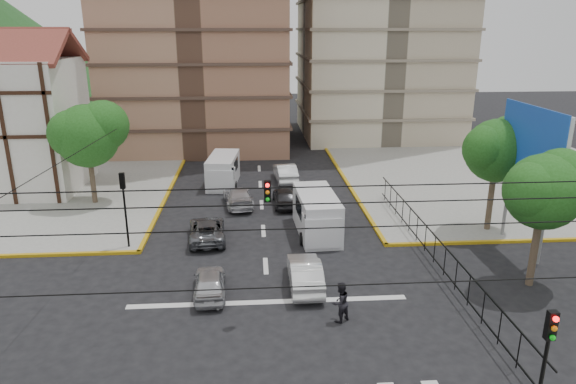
{
  "coord_description": "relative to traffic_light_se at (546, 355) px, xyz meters",
  "views": [
    {
      "loc": [
        -0.57,
        -19.95,
        12.17
      ],
      "look_at": [
        1.23,
        5.43,
        4.0
      ],
      "focal_mm": 32.0,
      "sensor_mm": 36.0,
      "label": 1
    }
  ],
  "objects": [
    {
      "name": "traffic_light_nw",
      "position": [
        -15.6,
        15.6,
        0.0
      ],
      "size": [
        0.28,
        0.22,
        4.4
      ],
      "color": "black",
      "rests_on": "ground"
    },
    {
      "name": "sidewalk_nw",
      "position": [
        -27.8,
        27.8,
        -3.04
      ],
      "size": [
        26.0,
        26.0,
        0.15
      ],
      "primitive_type": "cube",
      "color": "gray",
      "rests_on": "ground"
    },
    {
      "name": "van_right_lane",
      "position": [
        -4.53,
        16.9,
        -1.87
      ],
      "size": [
        2.49,
        5.75,
        2.55
      ],
      "rotation": [
        0.0,
        0.0,
        0.05
      ],
      "color": "silver",
      "rests_on": "ground"
    },
    {
      "name": "traffic_light_hanging",
      "position": [
        -7.8,
        5.76,
        2.79
      ],
      "size": [
        18.0,
        9.12,
        0.92
      ],
      "color": "black",
      "rests_on": "ground"
    },
    {
      "name": "car_silver_front_left",
      "position": [
        -10.54,
        9.94,
        -2.48
      ],
      "size": [
        1.69,
        3.79,
        1.26
      ],
      "primitive_type": "imported",
      "rotation": [
        0.0,
        0.0,
        3.2
      ],
      "color": "#B9B9BE",
      "rests_on": "ground"
    },
    {
      "name": "tudor_building",
      "position": [
        -26.8,
        27.8,
        2.14
      ],
      "size": [
        10.8,
        8.05,
        12.23
      ],
      "color": "silver",
      "rests_on": "ground"
    },
    {
      "name": "pedestrian_crosswalk",
      "position": [
        -4.75,
        7.17,
        -2.2
      ],
      "size": [
        1.13,
        1.07,
        1.83
      ],
      "primitive_type": "imported",
      "rotation": [
        0.0,
        0.0,
        3.74
      ],
      "color": "black",
      "rests_on": "ground"
    },
    {
      "name": "park_fence",
      "position": [
        1.2,
        12.3,
        -3.11
      ],
      "size": [
        0.1,
        22.5,
        1.66
      ],
      "primitive_type": null,
      "color": "black",
      "rests_on": "ground"
    },
    {
      "name": "tree_tudor",
      "position": [
        -19.7,
        23.81,
        2.11
      ],
      "size": [
        5.39,
        4.4,
        7.43
      ],
      "color": "#473828",
      "rests_on": "ground"
    },
    {
      "name": "sidewalk_ne",
      "position": [
        12.2,
        27.8,
        -3.04
      ],
      "size": [
        26.0,
        26.0,
        0.15
      ],
      "primitive_type": "cube",
      "color": "gray",
      "rests_on": "ground"
    },
    {
      "name": "car_darkgrey_mid_right",
      "position": [
        -6.13,
        22.47,
        -2.43
      ],
      "size": [
        1.69,
        4.02,
        1.36
      ],
      "primitive_type": "imported",
      "rotation": [
        0.0,
        0.0,
        3.16
      ],
      "color": "#252527",
      "rests_on": "ground"
    },
    {
      "name": "car_silver_rear_left",
      "position": [
        -9.46,
        22.75,
        -2.45
      ],
      "size": [
        2.46,
        4.78,
        1.33
      ],
      "primitive_type": "imported",
      "rotation": [
        0.0,
        0.0,
        3.28
      ],
      "color": "silver",
      "rests_on": "ground"
    },
    {
      "name": "car_white_rear_right",
      "position": [
        -5.69,
        28.65,
        -2.36
      ],
      "size": [
        1.93,
        4.65,
        1.5
      ],
      "primitive_type": "imported",
      "rotation": [
        0.0,
        0.0,
        3.22
      ],
      "color": "white",
      "rests_on": "ground"
    },
    {
      "name": "tree_park_c",
      "position": [
        6.29,
        16.81,
        2.22
      ],
      "size": [
        4.65,
        3.8,
        7.25
      ],
      "color": "#473828",
      "rests_on": "ground"
    },
    {
      "name": "car_white_front_right",
      "position": [
        -5.94,
        10.42,
        -2.39
      ],
      "size": [
        1.52,
        4.37,
        1.44
      ],
      "primitive_type": "imported",
      "rotation": [
        0.0,
        0.0,
        3.14
      ],
      "color": "white",
      "rests_on": "ground"
    },
    {
      "name": "billboard",
      "position": [
        6.65,
        13.8,
        2.89
      ],
      "size": [
        0.36,
        6.2,
        8.1
      ],
      "color": "slate",
      "rests_on": "ground"
    },
    {
      "name": "stop_line",
      "position": [
        -7.8,
        9.0,
        -3.11
      ],
      "size": [
        13.0,
        0.4,
        0.01
      ],
      "primitive_type": "cube",
      "color": "silver",
      "rests_on": "ground"
    },
    {
      "name": "ground",
      "position": [
        -7.8,
        7.8,
        -3.11
      ],
      "size": [
        160.0,
        160.0,
        0.0
      ],
      "primitive_type": "plane",
      "color": "black",
      "rests_on": "ground"
    },
    {
      "name": "traffic_light_se",
      "position": [
        0.0,
        0.0,
        0.0
      ],
      "size": [
        0.28,
        0.22,
        4.4
      ],
      "color": "black",
      "rests_on": "ground"
    },
    {
      "name": "tree_park_a",
      "position": [
        5.28,
        9.81,
        1.9
      ],
      "size": [
        4.41,
        3.6,
        6.83
      ],
      "color": "#473828",
      "rests_on": "ground"
    },
    {
      "name": "van_left_lane",
      "position": [
        -10.77,
        27.83,
        -1.95
      ],
      "size": [
        2.58,
        5.46,
        2.38
      ],
      "rotation": [
        0.0,
        0.0,
        -0.1
      ],
      "color": "silver",
      "rests_on": "ground"
    },
    {
      "name": "car_grey_mid_left",
      "position": [
        -11.19,
        16.68,
        -2.49
      ],
      "size": [
        2.44,
        4.66,
        1.25
      ],
      "primitive_type": "imported",
      "rotation": [
        0.0,
        0.0,
        3.22
      ],
      "color": "#5B5D63",
      "rests_on": "ground"
    }
  ]
}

